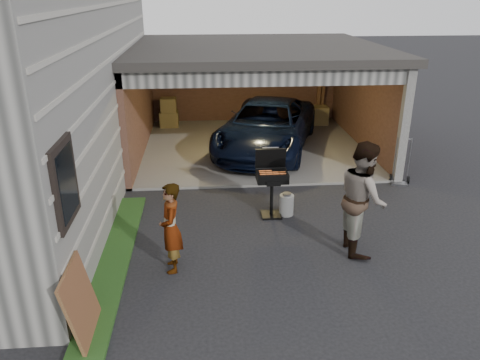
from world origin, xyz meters
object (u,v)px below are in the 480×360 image
object	(u,v)px
bbq_grill	(272,178)
hand_truck	(400,175)
propane_tank	(286,205)
minivan	(267,128)
man	(363,198)
plywood_panel	(81,303)
woman	(171,228)

from	to	relation	value
bbq_grill	hand_truck	distance (m)	3.64
bbq_grill	hand_truck	world-z (taller)	bbq_grill
propane_tank	minivan	bearing A→B (deg)	88.17
man	propane_tank	size ratio (longest dim) A/B	4.61
plywood_panel	propane_tank	bearing A→B (deg)	45.56
minivan	plywood_panel	bearing A→B (deg)	-96.01
woman	hand_truck	world-z (taller)	woman
man	woman	bearing A→B (deg)	99.15
man	plywood_panel	xyz separation A→B (m)	(-4.33, -1.92, -0.48)
minivan	woman	xyz separation A→B (m)	(-2.34, -5.85, 0.08)
plywood_panel	hand_truck	world-z (taller)	hand_truck
minivan	hand_truck	bearing A→B (deg)	-23.39
woman	plywood_panel	size ratio (longest dim) A/B	1.44
propane_tank	man	bearing A→B (deg)	-54.37
plywood_panel	hand_truck	bearing A→B (deg)	37.42
woman	plywood_panel	xyz separation A→B (m)	(-1.09, -1.53, -0.24)
man	hand_truck	distance (m)	3.55
plywood_panel	bbq_grill	bearing A→B (deg)	48.43
hand_truck	plywood_panel	bearing A→B (deg)	-122.60
man	hand_truck	xyz separation A→B (m)	(1.94, 2.87, -0.78)
hand_truck	propane_tank	bearing A→B (deg)	-134.25
hand_truck	minivan	bearing A→B (deg)	157.71
man	bbq_grill	size ratio (longest dim) A/B	1.46
minivan	man	xyz separation A→B (m)	(0.90, -5.46, 0.31)
minivan	woman	world-z (taller)	woman
woman	plywood_panel	distance (m)	1.89
hand_truck	bbq_grill	bearing A→B (deg)	-136.42
woman	bbq_grill	xyz separation A→B (m)	(1.89, 1.83, 0.05)
man	bbq_grill	world-z (taller)	man
woman	minivan	bearing A→B (deg)	153.21
minivan	hand_truck	distance (m)	3.87
bbq_grill	hand_truck	size ratio (longest dim) A/B	1.23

